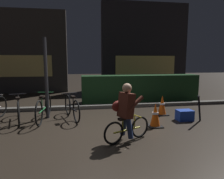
# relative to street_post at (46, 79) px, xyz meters

# --- Properties ---
(ground_plane) EXTENTS (40.00, 40.00, 0.00)m
(ground_plane) POSITION_rel_street_post_xyz_m (1.65, -1.20, -1.18)
(ground_plane) COLOR #2D261E
(sidewalk_curb) EXTENTS (12.00, 0.24, 0.12)m
(sidewalk_curb) POSITION_rel_street_post_xyz_m (1.65, 1.00, -1.12)
(sidewalk_curb) COLOR #56544F
(sidewalk_curb) RESTS_ON ground
(hedge_row) EXTENTS (4.80, 0.70, 1.10)m
(hedge_row) POSITION_rel_street_post_xyz_m (3.45, 1.90, -0.63)
(hedge_row) COLOR #19381C
(hedge_row) RESTS_ON ground
(storefront_left) EXTENTS (5.16, 0.54, 4.27)m
(storefront_left) POSITION_rel_street_post_xyz_m (-2.22, 5.30, 0.94)
(storefront_left) COLOR #383330
(storefront_left) RESTS_ON ground
(storefront_right) EXTENTS (5.21, 0.54, 5.05)m
(storefront_right) POSITION_rel_street_post_xyz_m (4.93, 6.00, 1.33)
(storefront_right) COLOR #262328
(storefront_right) RESTS_ON ground
(street_post) EXTENTS (0.10, 0.10, 2.36)m
(street_post) POSITION_rel_street_post_xyz_m (0.00, 0.00, 0.00)
(street_post) COLOR #2D2D33
(street_post) RESTS_ON ground
(parked_bike_left_mid) EXTENTS (0.52, 1.59, 0.75)m
(parked_bike_left_mid) POSITION_rel_street_post_xyz_m (-0.75, -0.25, -0.84)
(parked_bike_left_mid) COLOR black
(parked_bike_left_mid) RESTS_ON ground
(parked_bike_center_left) EXTENTS (0.46, 1.70, 0.79)m
(parked_bike_center_left) POSITION_rel_street_post_xyz_m (-0.06, -0.26, -0.82)
(parked_bike_center_left) COLOR black
(parked_bike_center_left) RESTS_ON ground
(parked_bike_center_right) EXTENTS (0.55, 1.55, 0.74)m
(parked_bike_center_right) POSITION_rel_street_post_xyz_m (0.72, -0.18, -0.84)
(parked_bike_center_right) COLOR black
(parked_bike_center_right) RESTS_ON ground
(traffic_cone_near) EXTENTS (0.36, 0.36, 0.62)m
(traffic_cone_near) POSITION_rel_street_post_xyz_m (2.87, -1.30, -0.88)
(traffic_cone_near) COLOR black
(traffic_cone_near) RESTS_ON ground
(traffic_cone_far) EXTENTS (0.36, 0.36, 0.62)m
(traffic_cone_far) POSITION_rel_street_post_xyz_m (3.51, -0.23, -0.88)
(traffic_cone_far) COLOR black
(traffic_cone_far) RESTS_ON ground
(blue_crate) EXTENTS (0.44, 0.32, 0.30)m
(blue_crate) POSITION_rel_street_post_xyz_m (3.91, -0.90, -1.03)
(blue_crate) COLOR #193DB7
(blue_crate) RESTS_ON ground
(cyclist) EXTENTS (1.10, 0.56, 1.25)m
(cyclist) POSITION_rel_street_post_xyz_m (1.90, -2.10, -0.55)
(cyclist) COLOR black
(cyclist) RESTS_ON ground
(closed_umbrella) EXTENTS (0.33, 0.33, 0.79)m
(closed_umbrella) POSITION_rel_street_post_xyz_m (4.20, -1.15, -0.79)
(closed_umbrella) COLOR black
(closed_umbrella) RESTS_ON ground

